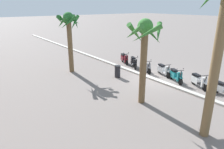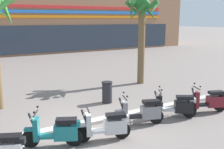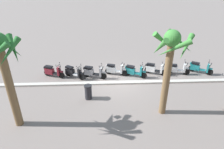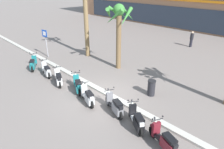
{
  "view_description": "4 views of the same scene",
  "coord_description": "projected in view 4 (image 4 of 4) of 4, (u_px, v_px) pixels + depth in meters",
  "views": [
    {
      "loc": [
        -9.89,
        11.57,
        5.37
      ],
      "look_at": [
        -0.18,
        4.3,
        1.24
      ],
      "focal_mm": 32.74,
      "sensor_mm": 36.0,
      "label": 1
    },
    {
      "loc": [
        -3.54,
        -7.69,
        3.64
      ],
      "look_at": [
        1.98,
        1.77,
        1.35
      ],
      "focal_mm": 42.47,
      "sensor_mm": 36.0,
      "label": 2
    },
    {
      "loc": [
        0.95,
        12.63,
        7.01
      ],
      "look_at": [
        0.44,
        1.38,
        1.27
      ],
      "focal_mm": 31.55,
      "sensor_mm": 36.0,
      "label": 3
    },
    {
      "loc": [
        7.91,
        -6.69,
        6.09
      ],
      "look_at": [
        -0.36,
        1.21,
        0.86
      ],
      "focal_mm": 32.63,
      "sensor_mm": 36.0,
      "label": 4
    }
  ],
  "objects": [
    {
      "name": "scooter_silver_far_back",
      "position": [
        46.0,
        70.0,
        14.22
      ],
      "size": [
        1.75,
        0.7,
        1.17
      ],
      "color": "black",
      "rests_on": "ground"
    },
    {
      "name": "scooter_white_second_in_line",
      "position": [
        59.0,
        78.0,
        13.02
      ],
      "size": [
        1.64,
        0.88,
        1.04
      ],
      "color": "black",
      "rests_on": "ground"
    },
    {
      "name": "pedestrian_window_shopping",
      "position": [
        192.0,
        39.0,
        20.54
      ],
      "size": [
        0.34,
        0.34,
        1.59
      ],
      "color": "black",
      "rests_on": "ground"
    },
    {
      "name": "curb_strip",
      "position": [
        105.0,
        93.0,
        12.12
      ],
      "size": [
        60.0,
        0.36,
        0.12
      ],
      "primitive_type": "cube",
      "color": "#BCB7AD",
      "rests_on": "ground"
    },
    {
      "name": "scooter_teal_gap_after_mid",
      "position": [
        33.0,
        64.0,
        15.35
      ],
      "size": [
        1.6,
        1.1,
        1.17
      ],
      "color": "black",
      "rests_on": "ground"
    },
    {
      "name": "litter_bin",
      "position": [
        151.0,
        88.0,
        11.8
      ],
      "size": [
        0.48,
        0.48,
        0.95
      ],
      "color": "#232328",
      "rests_on": "ground"
    },
    {
      "name": "crossing_sign",
      "position": [
        46.0,
        40.0,
        17.49
      ],
      "size": [
        0.59,
        0.18,
        2.4
      ],
      "color": "#939399",
      "rests_on": "ground"
    },
    {
      "name": "scooter_black_last_in_row",
      "position": [
        137.0,
        120.0,
        9.11
      ],
      "size": [
        1.61,
        1.06,
        1.17
      ],
      "color": "black",
      "rests_on": "ground"
    },
    {
      "name": "palm_tree_by_mall_entrance",
      "position": [
        85.0,
        0.0,
        16.43
      ],
      "size": [
        2.08,
        2.18,
        6.59
      ],
      "color": "olive",
      "rests_on": "ground"
    },
    {
      "name": "scooter_teal_mid_centre",
      "position": [
        78.0,
        85.0,
        12.16
      ],
      "size": [
        1.63,
        0.92,
        1.17
      ],
      "color": "black",
      "rests_on": "ground"
    },
    {
      "name": "ground_plane",
      "position": [
        101.0,
        96.0,
        11.93
      ],
      "size": [
        200.0,
        200.0,
        0.0
      ],
      "primitive_type": "plane",
      "color": "slate"
    },
    {
      "name": "palm_tree_mid_walkway",
      "position": [
        119.0,
        22.0,
        14.36
      ],
      "size": [
        2.02,
        2.23,
        4.74
      ],
      "color": "brown",
      "rests_on": "ground"
    },
    {
      "name": "scooter_silver_lead_nearest",
      "position": [
        88.0,
        96.0,
        10.98
      ],
      "size": [
        1.7,
        0.78,
        1.04
      ],
      "color": "black",
      "rests_on": "ground"
    },
    {
      "name": "scooter_maroon_mid_front",
      "position": [
        164.0,
        140.0,
        7.94
      ],
      "size": [
        1.68,
        0.84,
        1.17
      ],
      "color": "black",
      "rests_on": "ground"
    },
    {
      "name": "scooter_grey_tail_end",
      "position": [
        115.0,
        106.0,
        10.14
      ],
      "size": [
        1.79,
        0.83,
        1.17
      ],
      "color": "black",
      "rests_on": "ground"
    }
  ]
}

